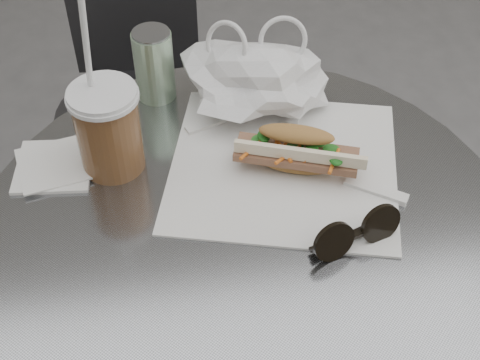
{
  "coord_description": "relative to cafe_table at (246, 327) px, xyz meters",
  "views": [
    {
      "loc": [
        -0.1,
        -0.41,
        1.44
      ],
      "look_at": [
        -0.0,
        0.23,
        0.79
      ],
      "focal_mm": 50.0,
      "sensor_mm": 36.0,
      "label": 1
    }
  ],
  "objects": [
    {
      "name": "cafe_table",
      "position": [
        0.0,
        0.0,
        0.0
      ],
      "size": [
        0.76,
        0.76,
        0.74
      ],
      "color": "slate",
      "rests_on": "ground"
    },
    {
      "name": "chair_far",
      "position": [
        -0.15,
        0.65,
        -0.14
      ],
      "size": [
        0.38,
        0.39,
        0.72
      ],
      "rotation": [
        0.0,
        0.0,
        3.05
      ],
      "color": "#29292B",
      "rests_on": "ground"
    },
    {
      "name": "sandwich_paper",
      "position": [
        0.07,
        0.1,
        0.28
      ],
      "size": [
        0.41,
        0.4,
        0.0
      ],
      "primitive_type": "cube",
      "rotation": [
        0.0,
        0.0,
        -0.27
      ],
      "color": "white",
      "rests_on": "cafe_table"
    },
    {
      "name": "banh_mi",
      "position": [
        0.09,
        0.09,
        0.31
      ],
      "size": [
        0.24,
        0.16,
        0.08
      ],
      "rotation": [
        0.0,
        0.0,
        -0.35
      ],
      "color": "#A6813F",
      "rests_on": "sandwich_paper"
    },
    {
      "name": "iced_coffee",
      "position": [
        -0.18,
        0.14,
        0.35
      ],
      "size": [
        0.1,
        0.1,
        0.3
      ],
      "color": "brown",
      "rests_on": "cafe_table"
    },
    {
      "name": "sunglasses",
      "position": [
        0.14,
        -0.07,
        0.3
      ],
      "size": [
        0.13,
        0.06,
        0.06
      ],
      "rotation": [
        0.0,
        0.0,
        0.29
      ],
      "color": "black",
      "rests_on": "cafe_table"
    },
    {
      "name": "plastic_bag",
      "position": [
        0.05,
        0.24,
        0.33
      ],
      "size": [
        0.27,
        0.25,
        0.11
      ],
      "primitive_type": null,
      "rotation": [
        0.0,
        0.0,
        -0.43
      ],
      "color": "white",
      "rests_on": "cafe_table"
    },
    {
      "name": "napkin_stack",
      "position": [
        -0.27,
        0.15,
        0.28
      ],
      "size": [
        0.12,
        0.12,
        0.01
      ],
      "color": "white",
      "rests_on": "cafe_table"
    },
    {
      "name": "drink_can",
      "position": [
        -0.1,
        0.3,
        0.34
      ],
      "size": [
        0.06,
        0.06,
        0.12
      ],
      "color": "#5A9657",
      "rests_on": "cafe_table"
    }
  ]
}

